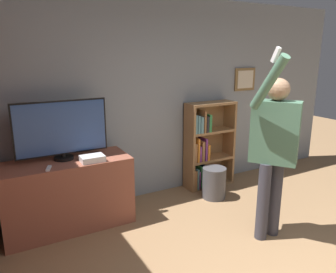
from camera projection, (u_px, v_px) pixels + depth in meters
name	position (u px, v px, depth m)	size (l,w,h in m)	color
wall_back	(161.00, 99.00, 4.54)	(6.45, 0.09, 2.70)	gray
tv_ledge	(68.00, 194.00, 3.76)	(1.42, 0.58, 0.81)	#93513D
television	(62.00, 129.00, 3.62)	(1.01, 0.22, 0.67)	black
game_console	(92.00, 158.00, 3.63)	(0.26, 0.19, 0.07)	white
remote_loose	(49.00, 168.00, 3.38)	(0.08, 0.14, 0.02)	white
bookshelf	(205.00, 147.00, 4.86)	(0.76, 0.28, 1.28)	#997047
person	(274.00, 144.00, 3.38)	(0.62, 0.58, 2.03)	#383842
waste_bin	(214.00, 183.00, 4.55)	(0.33, 0.33, 0.44)	#4C4C51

